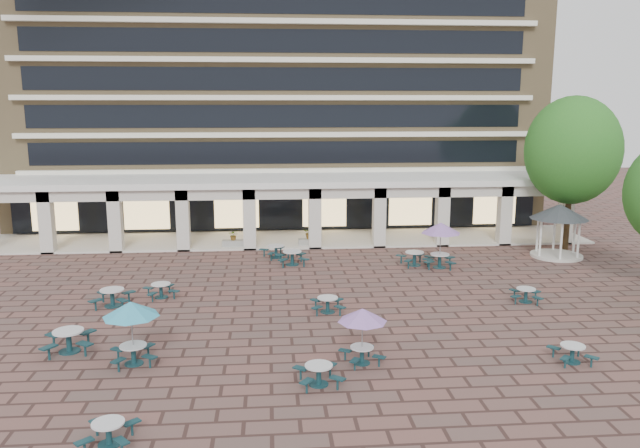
# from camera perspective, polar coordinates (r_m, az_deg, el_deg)

# --- Properties ---
(ground) EXTENTS (120.00, 120.00, 0.00)m
(ground) POSITION_cam_1_polar(r_m,az_deg,el_deg) (28.84, -2.87, -7.91)
(ground) COLOR brown
(ground) RESTS_ON ground
(apartment_building) EXTENTS (40.00, 15.50, 25.20)m
(apartment_building) POSITION_cam_1_polar(r_m,az_deg,el_deg) (52.84, -3.93, 14.54)
(apartment_building) COLOR #937C53
(apartment_building) RESTS_ON ground
(retail_arcade) EXTENTS (42.00, 6.60, 4.40)m
(retail_arcade) POSITION_cam_1_polar(r_m,az_deg,el_deg) (42.55, -3.56, 2.43)
(retail_arcade) COLOR white
(retail_arcade) RESTS_ON ground
(picnic_table_0) EXTENTS (2.17, 2.17, 0.86)m
(picnic_table_0) POSITION_cam_1_polar(r_m,az_deg,el_deg) (25.95, -21.99, -9.73)
(picnic_table_0) COLOR #14343D
(picnic_table_0) RESTS_ON ground
(picnic_table_1) EXTENTS (1.60, 1.60, 0.68)m
(picnic_table_1) POSITION_cam_1_polar(r_m,az_deg,el_deg) (19.12, -18.77, -17.51)
(picnic_table_1) COLOR #14343D
(picnic_table_1) RESTS_ON ground
(picnic_table_2) EXTENTS (1.75, 1.75, 0.71)m
(picnic_table_2) POSITION_cam_1_polar(r_m,az_deg,el_deg) (21.55, -0.12, -13.45)
(picnic_table_2) COLOR #14343D
(picnic_table_2) RESTS_ON ground
(picnic_table_3) EXTENTS (1.50, 1.50, 0.66)m
(picnic_table_3) POSITION_cam_1_polar(r_m,az_deg,el_deg) (25.03, 22.08, -10.79)
(picnic_table_3) COLOR #14343D
(picnic_table_3) RESTS_ON ground
(picnic_table_4) EXTENTS (2.04, 2.04, 2.36)m
(picnic_table_4) POSITION_cam_1_polar(r_m,az_deg,el_deg) (23.54, -16.90, -7.67)
(picnic_table_4) COLOR #14343D
(picnic_table_4) RESTS_ON ground
(picnic_table_5) EXTENTS (1.90, 1.90, 0.71)m
(picnic_table_5) POSITION_cam_1_polar(r_m,az_deg,el_deg) (31.50, -14.34, -5.80)
(picnic_table_5) COLOR #14343D
(picnic_table_5) RESTS_ON ground
(picnic_table_6) EXTENTS (1.80, 1.80, 2.08)m
(picnic_table_6) POSITION_cam_1_polar(r_m,az_deg,el_deg) (22.73, 3.90, -8.51)
(picnic_table_6) COLOR #14343D
(picnic_table_6) RESTS_ON ground
(picnic_table_7) EXTENTS (1.79, 1.79, 0.67)m
(picnic_table_7) POSITION_cam_1_polar(r_m,az_deg,el_deg) (31.46, 18.31, -6.08)
(picnic_table_7) COLOR #14343D
(picnic_table_7) RESTS_ON ground
(picnic_table_8) EXTENTS (1.89, 1.89, 0.83)m
(picnic_table_8) POSITION_cam_1_polar(r_m,az_deg,el_deg) (30.80, -18.46, -6.27)
(picnic_table_8) COLOR #14343D
(picnic_table_8) RESTS_ON ground
(picnic_table_9) EXTENTS (1.61, 1.61, 0.71)m
(picnic_table_9) POSITION_cam_1_polar(r_m,az_deg,el_deg) (28.46, 0.70, -7.26)
(picnic_table_9) COLOR #14343D
(picnic_table_9) RESTS_ON ground
(picnic_table_10) EXTENTS (2.00, 2.00, 0.81)m
(picnic_table_10) POSITION_cam_1_polar(r_m,az_deg,el_deg) (36.84, 8.63, -3.02)
(picnic_table_10) COLOR #14343D
(picnic_table_10) RESTS_ON ground
(picnic_table_11) EXTENTS (2.28, 2.28, 2.63)m
(picnic_table_11) POSITION_cam_1_polar(r_m,az_deg,el_deg) (36.19, 10.99, -0.52)
(picnic_table_11) COLOR #14343D
(picnic_table_11) RESTS_ON ground
(picnic_table_12) EXTENTS (2.10, 2.10, 0.77)m
(picnic_table_12) POSITION_cam_1_polar(r_m,az_deg,el_deg) (38.32, -4.04, -2.41)
(picnic_table_12) COLOR #14343D
(picnic_table_12) RESTS_ON ground
(picnic_table_13) EXTENTS (1.97, 1.97, 0.83)m
(picnic_table_13) POSITION_cam_1_polar(r_m,az_deg,el_deg) (36.56, -2.56, -3.00)
(picnic_table_13) COLOR #14343D
(picnic_table_13) RESTS_ON ground
(gazebo) EXTENTS (3.50, 3.50, 3.26)m
(gazebo) POSITION_cam_1_polar(r_m,az_deg,el_deg) (40.75, 21.01, 0.55)
(gazebo) COLOR beige
(gazebo) RESTS_ON ground
(tree_east_c) EXTENTS (5.89, 5.89, 9.81)m
(tree_east_c) POSITION_cam_1_polar(r_m,az_deg,el_deg) (42.36, 22.10, 6.26)
(tree_east_c) COLOR #412F1A
(tree_east_c) RESTS_ON ground
(planter_left) EXTENTS (1.50, 0.61, 1.20)m
(planter_left) POSITION_cam_1_polar(r_m,az_deg,el_deg) (41.21, -7.89, -1.53)
(planter_left) COLOR gray
(planter_left) RESTS_ON ground
(planter_right) EXTENTS (1.50, 0.81, 1.34)m
(planter_right) POSITION_cam_1_polar(r_m,az_deg,el_deg) (41.20, -0.94, -1.27)
(planter_right) COLOR gray
(planter_right) RESTS_ON ground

